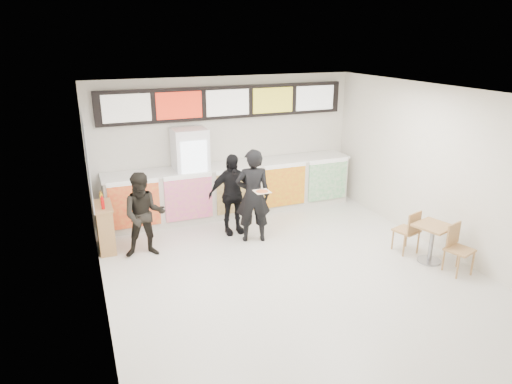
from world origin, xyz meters
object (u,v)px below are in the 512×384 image
customer_mid (232,194)px  condiment_ledge (105,227)px  service_counter (233,189)px  drinks_fridge (191,175)px  customer_main (253,196)px  customer_left (144,215)px  cafe_table (432,236)px

customer_mid → condiment_ledge: (-2.44, 0.15, -0.37)m
service_counter → drinks_fridge: drinks_fridge is taller
service_counter → drinks_fridge: (-0.93, 0.02, 0.43)m
customer_main → customer_left: customer_main is taller
customer_main → service_counter: bearing=-79.4°
customer_mid → condiment_ledge: 2.48m
customer_left → cafe_table: 5.10m
cafe_table → condiment_ledge: size_ratio=1.41×
service_counter → customer_left: (-2.16, -1.39, 0.21)m
service_counter → cafe_table: service_counter is taller
condiment_ledge → customer_left: bearing=-39.3°
drinks_fridge → condiment_ledge: drinks_fridge is taller
service_counter → customer_main: customer_main is taller
drinks_fridge → customer_left: size_ratio=1.27×
condiment_ledge → service_counter: bearing=16.9°
service_counter → customer_mid: size_ratio=3.38×
drinks_fridge → customer_main: (0.82, -1.52, -0.08)m
customer_mid → condiment_ledge: bearing=174.4°
service_counter → condiment_ledge: 2.95m
drinks_fridge → cafe_table: (3.40, -3.54, -0.51)m
customer_main → customer_left: size_ratio=1.17×
customer_left → customer_mid: (1.78, 0.39, 0.04)m
customer_mid → cafe_table: size_ratio=1.11×
customer_mid → service_counter: bearing=67.4°
customer_mid → cafe_table: bearing=-43.6°
drinks_fridge → customer_main: size_ratio=1.09×
service_counter → customer_mid: bearing=-110.5°
drinks_fridge → customer_left: drinks_fridge is taller
cafe_table → condiment_ledge: bearing=136.9°
drinks_fridge → condiment_ledge: size_ratio=1.91×
service_counter → customer_mid: 1.10m
cafe_table → condiment_ledge: (-5.28, 2.67, -0.04)m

